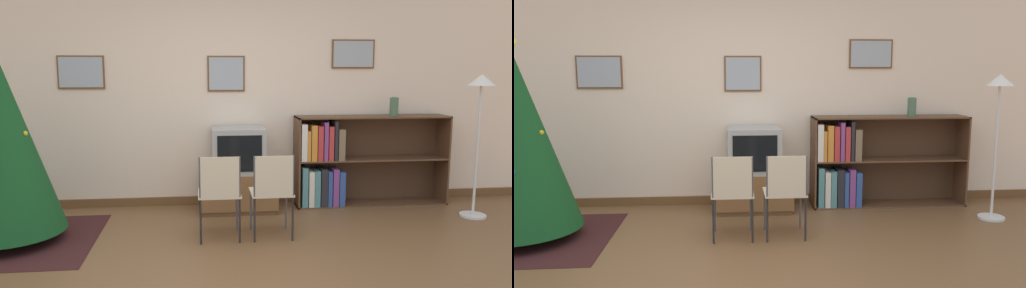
# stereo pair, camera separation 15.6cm
# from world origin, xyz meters

# --- Properties ---
(ground_plane) EXTENTS (24.00, 24.00, 0.00)m
(ground_plane) POSITION_xyz_m (0.00, 0.00, 0.00)
(ground_plane) COLOR brown
(wall_back) EXTENTS (8.32, 0.11, 2.70)m
(wall_back) POSITION_xyz_m (0.00, 2.31, 1.35)
(wall_back) COLOR beige
(wall_back) RESTS_ON ground_plane
(area_rug) EXTENTS (1.64, 1.53, 0.01)m
(area_rug) POSITION_xyz_m (-2.03, 1.16, 0.00)
(area_rug) COLOR #381919
(area_rug) RESTS_ON ground_plane
(christmas_tree) EXTENTS (1.08, 1.08, 1.88)m
(christmas_tree) POSITION_xyz_m (-2.03, 1.16, 0.94)
(christmas_tree) COLOR maroon
(christmas_tree) RESTS_ON area_rug
(tv_console) EXTENTS (0.86, 0.54, 0.45)m
(tv_console) POSITION_xyz_m (0.21, 1.97, 0.22)
(tv_console) COLOR brown
(tv_console) RESTS_ON ground_plane
(television) EXTENTS (0.59, 0.52, 0.51)m
(television) POSITION_xyz_m (0.21, 1.97, 0.70)
(television) COLOR #9E9E99
(television) RESTS_ON tv_console
(folding_chair_left) EXTENTS (0.40, 0.40, 0.82)m
(folding_chair_left) POSITION_xyz_m (-0.04, 0.98, 0.47)
(folding_chair_left) COLOR beige
(folding_chair_left) RESTS_ON ground_plane
(folding_chair_right) EXTENTS (0.40, 0.40, 0.82)m
(folding_chair_right) POSITION_xyz_m (0.46, 0.98, 0.47)
(folding_chair_right) COLOR beige
(folding_chair_right) RESTS_ON ground_plane
(bookshelf) EXTENTS (1.81, 0.36, 1.06)m
(bookshelf) POSITION_xyz_m (1.45, 2.07, 0.50)
(bookshelf) COLOR brown
(bookshelf) RESTS_ON ground_plane
(vase) EXTENTS (0.10, 0.10, 0.22)m
(vase) POSITION_xyz_m (2.04, 2.02, 1.17)
(vase) COLOR #47664C
(vase) RESTS_ON bookshelf
(standing_lamp) EXTENTS (0.28, 0.28, 1.55)m
(standing_lamp) POSITION_xyz_m (2.75, 1.43, 1.19)
(standing_lamp) COLOR silver
(standing_lamp) RESTS_ON ground_plane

